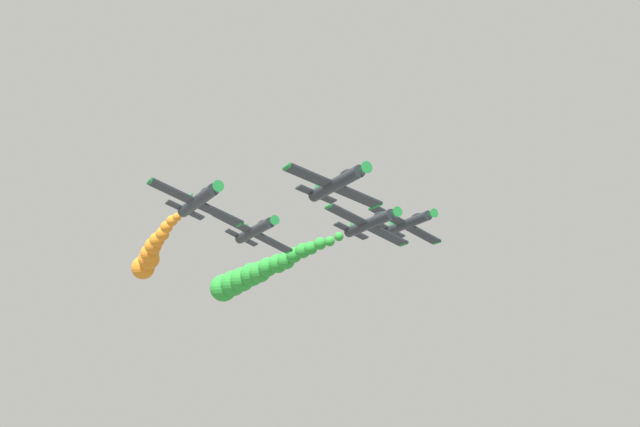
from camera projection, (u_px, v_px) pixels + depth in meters
name	position (u px, v px, depth m)	size (l,w,h in m)	color
airplane_lead	(337.00, 183.00, 75.83)	(9.31, 10.35, 3.26)	#23282D
airplane_left_inner	(370.00, 223.00, 88.13)	(9.13, 10.35, 3.55)	#23282D
smoke_trail_left_inner	(250.00, 276.00, 110.29)	(6.36, 28.21, 4.80)	green
airplane_right_inner	(198.00, 200.00, 78.99)	(9.13, 10.35, 3.55)	#23282D
smoke_trail_right_inner	(150.00, 255.00, 94.69)	(2.67, 16.34, 4.52)	orange
airplane_left_outer	(255.00, 230.00, 93.25)	(9.04, 10.35, 3.81)	#23282D
airplane_right_outer	(408.00, 223.00, 99.92)	(9.06, 10.35, 3.74)	#23282D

